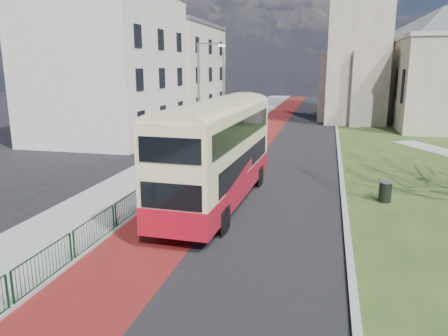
% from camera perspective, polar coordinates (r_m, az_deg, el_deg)
% --- Properties ---
extents(ground, '(160.00, 160.00, 0.00)m').
position_cam_1_polar(ground, '(16.35, -6.08, -10.15)').
color(ground, black).
rests_on(ground, ground).
extents(road_carriageway, '(9.00, 120.00, 0.01)m').
position_cam_1_polar(road_carriageway, '(34.91, 7.21, 2.49)').
color(road_carriageway, black).
rests_on(road_carriageway, ground).
extents(bus_lane, '(3.40, 120.00, 0.01)m').
position_cam_1_polar(bus_lane, '(35.29, 2.85, 2.69)').
color(bus_lane, '#591414').
rests_on(bus_lane, ground).
extents(pavement_west, '(4.00, 120.00, 0.12)m').
position_cam_1_polar(pavement_west, '(36.15, -3.09, 3.03)').
color(pavement_west, gray).
rests_on(pavement_west, ground).
extents(kerb_west, '(0.25, 120.00, 0.13)m').
position_cam_1_polar(kerb_west, '(35.65, -0.00, 2.91)').
color(kerb_west, '#999993').
rests_on(kerb_west, ground).
extents(kerb_east, '(0.25, 80.00, 0.13)m').
position_cam_1_polar(kerb_east, '(36.69, 14.72, 2.77)').
color(kerb_east, '#999993').
rests_on(kerb_east, ground).
extents(pedestrian_railing, '(0.07, 24.00, 1.12)m').
position_cam_1_polar(pedestrian_railing, '(20.69, -10.18, -3.58)').
color(pedestrian_railing, '#0C3619').
rests_on(pedestrian_railing, ground).
extents(gothic_church, '(16.38, 18.00, 40.00)m').
position_cam_1_polar(gothic_church, '(53.06, 22.70, 19.52)').
color(gothic_church, gray).
rests_on(gothic_church, ground).
extents(street_block_near, '(10.30, 14.30, 13.00)m').
position_cam_1_polar(street_block_near, '(40.86, -14.90, 12.90)').
color(street_block_near, silver).
rests_on(street_block_near, ground).
extents(street_block_far, '(10.30, 16.30, 11.50)m').
position_cam_1_polar(street_block_far, '(55.51, -6.93, 12.45)').
color(street_block_far, beige).
rests_on(street_block_far, ground).
extents(streetlamp, '(2.13, 0.18, 8.00)m').
position_cam_1_polar(streetlamp, '(33.53, -3.08, 10.04)').
color(streetlamp, gray).
rests_on(streetlamp, pavement_west).
extents(bus, '(3.09, 11.52, 4.78)m').
position_cam_1_polar(bus, '(20.17, -0.81, 2.55)').
color(bus, '#A20E1E').
rests_on(bus, ground).
extents(litter_bin, '(0.84, 0.84, 1.03)m').
position_cam_1_polar(litter_bin, '(22.41, 20.31, -2.90)').
color(litter_bin, black).
rests_on(litter_bin, grass_green).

